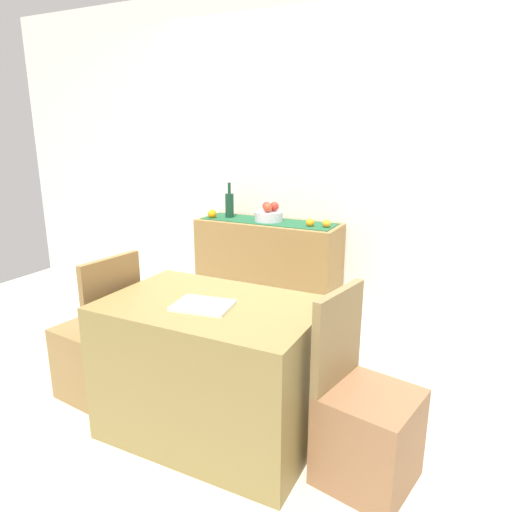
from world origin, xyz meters
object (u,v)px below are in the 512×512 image
object	(u,v)px
chair_near_window	(99,354)
chair_by_corner	(365,428)
dining_table	(213,368)
wine_bottle	(229,205)
open_book	(203,306)
fruit_bowl	(269,216)
sideboard_console	(268,272)

from	to	relation	value
chair_near_window	chair_by_corner	size ratio (longest dim) A/B	1.00
dining_table	chair_by_corner	bearing A→B (deg)	0.23
wine_bottle	open_book	bearing A→B (deg)	-64.54
dining_table	chair_by_corner	distance (m)	0.82
fruit_bowl	sideboard_console	bearing A→B (deg)	180.00
sideboard_console	wine_bottle	xyz separation A→B (m)	(-0.36, 0.00, 0.54)
fruit_bowl	dining_table	xyz separation A→B (m)	(0.39, -1.52, -0.53)
fruit_bowl	dining_table	size ratio (longest dim) A/B	0.21
wine_bottle	dining_table	bearing A→B (deg)	-63.42
sideboard_console	wine_bottle	distance (m)	0.65
chair_near_window	chair_by_corner	world-z (taller)	same
open_book	wine_bottle	bearing A→B (deg)	106.68
wine_bottle	open_book	size ratio (longest dim) A/B	1.07
chair_by_corner	open_book	bearing A→B (deg)	-174.76
fruit_bowl	open_book	world-z (taller)	fruit_bowl
open_book	chair_near_window	xyz separation A→B (m)	(-0.81, 0.07, -0.48)
wine_bottle	chair_near_window	xyz separation A→B (m)	(-0.05, -1.52, -0.70)
open_book	chair_near_window	size ratio (longest dim) A/B	0.31
dining_table	wine_bottle	bearing A→B (deg)	116.58
dining_table	chair_by_corner	xyz separation A→B (m)	(0.81, 0.00, -0.10)
fruit_bowl	chair_by_corner	distance (m)	2.04
wine_bottle	dining_table	size ratio (longest dim) A/B	0.27
wine_bottle	chair_by_corner	size ratio (longest dim) A/B	0.33
sideboard_console	chair_by_corner	xyz separation A→B (m)	(1.21, -1.51, -0.16)
fruit_bowl	chair_by_corner	size ratio (longest dim) A/B	0.26
sideboard_console	fruit_bowl	distance (m)	0.47
sideboard_console	wine_bottle	world-z (taller)	wine_bottle
sideboard_console	chair_by_corner	world-z (taller)	chair_by_corner
dining_table	chair_near_window	xyz separation A→B (m)	(-0.81, -0.00, -0.10)
dining_table	sideboard_console	bearing A→B (deg)	104.64
sideboard_console	chair_by_corner	bearing A→B (deg)	-51.39
chair_by_corner	fruit_bowl	bearing A→B (deg)	128.52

